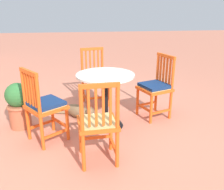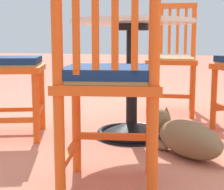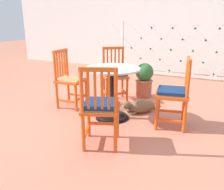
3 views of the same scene
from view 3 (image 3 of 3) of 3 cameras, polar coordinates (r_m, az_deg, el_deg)
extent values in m
plane|color=#C6755B|center=(3.47, -1.60, -5.00)|extent=(24.00, 24.00, 0.00)
cube|color=white|center=(6.72, 13.30, 17.72)|extent=(10.00, 0.20, 2.80)
cylinder|color=white|center=(6.33, 2.60, 11.50)|extent=(0.06, 0.06, 1.33)
cube|color=white|center=(6.02, 16.14, 4.69)|extent=(3.06, 0.04, 0.05)
cube|color=white|center=(5.88, 17.17, 16.21)|extent=(3.06, 0.04, 0.05)
cube|color=white|center=(6.24, 4.81, 11.37)|extent=(1.20, 0.02, 1.20)
cube|color=white|center=(6.08, 9.40, 11.04)|extent=(1.20, 0.02, 1.20)
cube|color=white|center=(5.96, 14.19, 10.62)|extent=(1.20, 0.02, 1.20)
cube|color=white|center=(5.89, 19.12, 10.12)|extent=(1.20, 0.02, 1.20)
cube|color=white|center=(5.86, 24.12, 9.52)|extent=(1.20, 0.02, 1.20)
cube|color=white|center=(6.24, 4.81, 11.37)|extent=(1.20, 0.02, 1.20)
cube|color=white|center=(6.08, 9.40, 11.04)|extent=(1.20, 0.02, 1.20)
cube|color=white|center=(5.96, 14.19, 10.62)|extent=(1.20, 0.02, 1.20)
cube|color=white|center=(5.89, 19.12, 10.12)|extent=(1.20, 0.02, 1.20)
cube|color=white|center=(5.86, 24.12, 9.52)|extent=(1.20, 0.02, 1.20)
cone|color=black|center=(3.37, 0.07, -4.77)|extent=(0.48, 0.48, 0.10)
torus|color=black|center=(3.38, 0.07, -5.16)|extent=(0.44, 0.44, 0.04)
cylinder|color=black|center=(3.26, 0.07, 0.48)|extent=(0.07, 0.07, 0.66)
cylinder|color=black|center=(3.19, 0.07, 5.85)|extent=(0.20, 0.20, 0.04)
cylinder|color=silver|center=(3.18, 0.07, 6.43)|extent=(0.76, 0.76, 0.02)
cylinder|color=#EA5619|center=(2.80, -5.70, -5.82)|extent=(0.04, 0.04, 0.45)
cylinder|color=#EA5619|center=(2.76, 1.30, -6.06)|extent=(0.04, 0.04, 0.45)
cylinder|color=#EA5619|center=(2.40, -7.24, -3.99)|extent=(0.04, 0.04, 0.91)
cylinder|color=#EA5619|center=(2.36, 0.89, -4.25)|extent=(0.04, 0.04, 0.91)
cube|color=#EA5619|center=(2.68, -6.27, -8.92)|extent=(0.15, 0.33, 0.03)
cube|color=#EA5619|center=(2.65, 1.09, -9.22)|extent=(0.15, 0.33, 0.03)
cube|color=#EA5619|center=(2.80, -2.21, -6.98)|extent=(0.33, 0.15, 0.03)
cube|color=#EA5619|center=(2.54, -2.71, -3.19)|extent=(0.52, 0.52, 0.04)
cube|color=tan|center=(2.53, -2.72, -2.73)|extent=(0.45, 0.45, 0.02)
cube|color=#EA5619|center=(2.32, -5.81, 1.13)|extent=(0.03, 0.03, 0.39)
cube|color=#EA5619|center=(2.31, -4.15, 1.10)|extent=(0.03, 0.03, 0.39)
cube|color=#EA5619|center=(2.30, -2.47, 1.07)|extent=(0.03, 0.03, 0.39)
cube|color=#EA5619|center=(2.29, -0.78, 1.03)|extent=(0.03, 0.03, 0.39)
cube|color=#EA5619|center=(2.25, -3.40, 6.21)|extent=(0.37, 0.16, 0.04)
cube|color=navy|center=(2.52, -2.73, -2.09)|extent=(0.46, 0.46, 0.04)
cylinder|color=#EA5619|center=(3.00, 10.83, -4.39)|extent=(0.04, 0.04, 0.45)
cylinder|color=#EA5619|center=(3.32, 11.24, -2.25)|extent=(0.04, 0.04, 0.45)
cylinder|color=#EA5619|center=(2.93, 17.73, -0.70)|extent=(0.04, 0.04, 0.91)
cylinder|color=#EA5619|center=(3.26, 17.45, 1.12)|extent=(0.04, 0.04, 0.91)
cube|color=#EA5619|center=(3.03, 13.96, -6.12)|extent=(0.34, 0.09, 0.03)
cube|color=#EA5619|center=(3.35, 14.06, -3.84)|extent=(0.34, 0.09, 0.03)
cube|color=#EA5619|center=(3.18, 10.99, -4.19)|extent=(0.09, 0.34, 0.03)
cube|color=#EA5619|center=(3.09, 14.41, 0.08)|extent=(0.47, 0.47, 0.04)
cube|color=tan|center=(3.09, 14.44, 0.47)|extent=(0.41, 0.41, 0.02)
cube|color=#EA5619|center=(2.94, 18.07, 3.87)|extent=(0.02, 0.03, 0.39)
cube|color=#EA5619|center=(3.00, 18.00, 4.17)|extent=(0.02, 0.03, 0.39)
cube|color=#EA5619|center=(3.07, 17.94, 4.45)|extent=(0.02, 0.03, 0.39)
cube|color=#EA5619|center=(3.14, 17.88, 4.72)|extent=(0.02, 0.03, 0.39)
cube|color=#EA5619|center=(3.00, 18.35, 8.21)|extent=(0.10, 0.38, 0.04)
cube|color=navy|center=(3.08, 14.48, 1.01)|extent=(0.42, 0.42, 0.04)
cylinder|color=#EA5619|center=(3.94, 3.70, 1.23)|extent=(0.04, 0.04, 0.45)
cylinder|color=#EA5619|center=(3.87, -1.17, 0.96)|extent=(0.04, 0.04, 0.45)
cylinder|color=#EA5619|center=(4.21, 2.57, 5.52)|extent=(0.04, 0.04, 0.91)
cylinder|color=#EA5619|center=(4.14, -2.02, 5.33)|extent=(0.04, 0.04, 0.91)
cube|color=#EA5619|center=(4.12, 3.08, 0.75)|extent=(0.22, 0.29, 0.03)
cube|color=#EA5619|center=(4.06, -1.58, 0.48)|extent=(0.22, 0.29, 0.03)
cube|color=#EA5619|center=(3.92, 1.28, 0.32)|extent=(0.29, 0.22, 0.03)
cube|color=#EA5619|center=(4.01, 0.78, 4.61)|extent=(0.56, 0.56, 0.04)
cube|color=tan|center=(4.01, 0.78, 4.92)|extent=(0.49, 0.49, 0.02)
cube|color=#EA5619|center=(4.15, 1.69, 8.53)|extent=(0.03, 0.03, 0.39)
cube|color=#EA5619|center=(4.13, 0.77, 8.50)|extent=(0.03, 0.03, 0.39)
cube|color=#EA5619|center=(4.12, -0.17, 8.47)|extent=(0.03, 0.03, 0.39)
cube|color=#EA5619|center=(4.11, -1.11, 8.44)|extent=(0.03, 0.03, 0.39)
cube|color=#EA5619|center=(4.10, 0.30, 11.39)|extent=(0.33, 0.25, 0.04)
cube|color=navy|center=(4.00, 0.78, 5.34)|extent=(0.50, 0.50, 0.04)
cylinder|color=#EA5619|center=(3.88, -6.30, 0.91)|extent=(0.04, 0.04, 0.45)
cylinder|color=#EA5619|center=(3.60, -8.76, -0.54)|extent=(0.04, 0.04, 0.45)
cylinder|color=#EA5619|center=(3.99, -10.78, 4.57)|extent=(0.04, 0.04, 0.91)
cylinder|color=#EA5619|center=(3.71, -13.51, 3.43)|extent=(0.04, 0.04, 0.91)
cube|color=#EA5619|center=(3.99, -8.44, -0.01)|extent=(0.34, 0.05, 0.03)
cube|color=#EA5619|center=(3.71, -10.99, -1.49)|extent=(0.34, 0.05, 0.03)
cube|color=#EA5619|center=(3.76, -7.45, -0.59)|extent=(0.05, 0.34, 0.03)
cube|color=#EA5619|center=(3.77, -9.89, 3.49)|extent=(0.43, 0.43, 0.04)
cube|color=tan|center=(3.76, -9.91, 3.82)|extent=(0.37, 0.37, 0.02)
cube|color=#EA5619|center=(3.89, -11.49, 7.58)|extent=(0.02, 0.03, 0.39)
cube|color=#EA5619|center=(3.83, -12.03, 7.40)|extent=(0.02, 0.03, 0.39)
cube|color=#EA5619|center=(3.78, -12.59, 7.22)|extent=(0.02, 0.03, 0.39)
cube|color=#EA5619|center=(3.72, -13.16, 7.03)|extent=(0.02, 0.03, 0.39)
cube|color=#EA5619|center=(3.78, -12.52, 10.45)|extent=(0.06, 0.38, 0.04)
ellipsoid|color=brown|center=(3.58, 7.26, -2.79)|extent=(0.45, 0.45, 0.19)
ellipsoid|color=silver|center=(3.54, 5.80, -3.14)|extent=(0.23, 0.23, 0.14)
sphere|color=brown|center=(3.46, 3.58, -2.44)|extent=(0.12, 0.12, 0.12)
ellipsoid|color=silver|center=(3.45, 2.93, -2.70)|extent=(0.07, 0.07, 0.04)
cone|color=brown|center=(3.42, 3.99, -1.74)|extent=(0.04, 0.04, 0.04)
cone|color=brown|center=(3.47, 3.57, -1.41)|extent=(0.04, 0.04, 0.04)
ellipsoid|color=brown|center=(3.49, 5.18, -4.45)|extent=(0.12, 0.12, 0.05)
ellipsoid|color=brown|center=(3.58, 4.46, -3.83)|extent=(0.12, 0.12, 0.05)
cylinder|color=brown|center=(3.83, 10.72, -2.76)|extent=(0.08, 0.22, 0.04)
cylinder|color=#B25B3D|center=(4.32, 7.76, 1.66)|extent=(0.28, 0.28, 0.32)
torus|color=#B25B3D|center=(4.28, 7.83, 3.46)|extent=(0.32, 0.32, 0.04)
sphere|color=#2D6B33|center=(4.25, 7.92, 5.56)|extent=(0.32, 0.32, 0.32)
camera|label=1|loc=(5.45, -31.43, 17.93)|focal=40.66mm
camera|label=2|loc=(3.49, 38.66, 1.75)|focal=57.65mm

